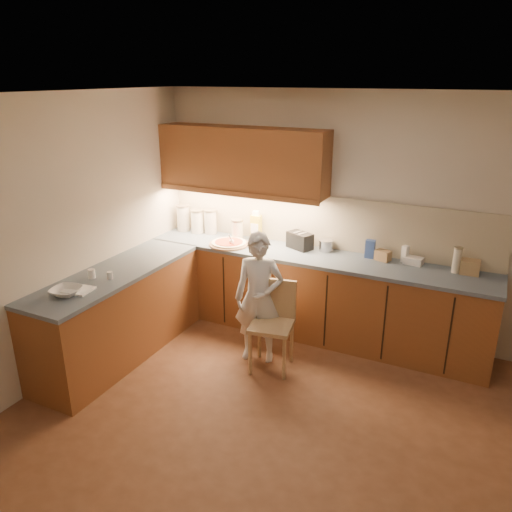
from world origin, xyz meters
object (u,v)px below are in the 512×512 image
object	(u,v)px
child	(259,298)
oil_jug	(256,227)
wooden_chair	(273,318)
toaster	(300,241)
pizza_on_board	(229,243)

from	to	relation	value
child	oil_jug	size ratio (longest dim) A/B	3.83
child	wooden_chair	bearing A→B (deg)	-31.12
child	wooden_chair	world-z (taller)	child
wooden_chair	toaster	distance (m)	1.06
wooden_chair	toaster	bearing A→B (deg)	86.36
pizza_on_board	wooden_chair	world-z (taller)	pizza_on_board
wooden_chair	oil_jug	size ratio (longest dim) A/B	2.52
pizza_on_board	child	bearing A→B (deg)	-42.88
wooden_chair	pizza_on_board	bearing A→B (deg)	131.55
child	wooden_chair	size ratio (longest dim) A/B	1.52
oil_jug	toaster	size ratio (longest dim) A/B	1.08
wooden_chair	toaster	xyz separation A→B (m)	(-0.10, 0.93, 0.50)
child	oil_jug	xyz separation A→B (m)	(-0.49, 0.94, 0.42)
pizza_on_board	toaster	bearing A→B (deg)	17.86
pizza_on_board	oil_jug	world-z (taller)	oil_jug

